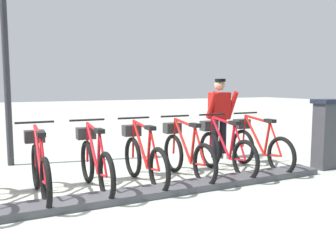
# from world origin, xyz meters

# --- Properties ---
(ground_plane) EXTENTS (60.00, 60.00, 0.00)m
(ground_plane) POSITION_xyz_m (0.00, 0.00, 0.00)
(ground_plane) COLOR #AAB0A1
(dock_rail_base) EXTENTS (0.44, 7.70, 0.10)m
(dock_rail_base) POSITION_xyz_m (0.00, 0.00, 0.05)
(dock_rail_base) COLOR #47474C
(dock_rail_base) RESTS_ON ground
(payment_kiosk) EXTENTS (0.36, 0.52, 1.28)m
(payment_kiosk) POSITION_xyz_m (0.05, -4.35, 0.67)
(payment_kiosk) COLOR #38383D
(payment_kiosk) RESTS_ON ground
(bike_docked_0) EXTENTS (1.72, 0.54, 1.02)m
(bike_docked_0) POSITION_xyz_m (0.62, -3.25, 0.43)
(bike_docked_0) COLOR black
(bike_docked_0) RESTS_ON ground
(bike_docked_1) EXTENTS (1.72, 0.54, 1.02)m
(bike_docked_1) POSITION_xyz_m (0.62, -2.48, 0.43)
(bike_docked_1) COLOR black
(bike_docked_1) RESTS_ON ground
(bike_docked_2) EXTENTS (1.72, 0.54, 1.02)m
(bike_docked_2) POSITION_xyz_m (0.62, -1.72, 0.43)
(bike_docked_2) COLOR black
(bike_docked_2) RESTS_ON ground
(bike_docked_3) EXTENTS (1.72, 0.54, 1.02)m
(bike_docked_3) POSITION_xyz_m (0.62, -0.95, 0.43)
(bike_docked_3) COLOR black
(bike_docked_3) RESTS_ON ground
(bike_docked_4) EXTENTS (1.72, 0.54, 1.02)m
(bike_docked_4) POSITION_xyz_m (0.62, -0.18, 0.43)
(bike_docked_4) COLOR black
(bike_docked_4) RESTS_ON ground
(bike_docked_5) EXTENTS (1.72, 0.54, 1.02)m
(bike_docked_5) POSITION_xyz_m (0.62, 0.58, 0.43)
(bike_docked_5) COLOR black
(bike_docked_5) RESTS_ON ground
(worker_near_rack) EXTENTS (0.46, 0.62, 1.66)m
(worker_near_rack) POSITION_xyz_m (1.74, -3.16, 0.91)
(worker_near_rack) COLOR white
(worker_near_rack) RESTS_ON ground
(lamp_post) EXTENTS (0.32, 0.32, 3.79)m
(lamp_post) POSITION_xyz_m (2.98, 0.81, 2.50)
(lamp_post) COLOR #2D2D33
(lamp_post) RESTS_ON ground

